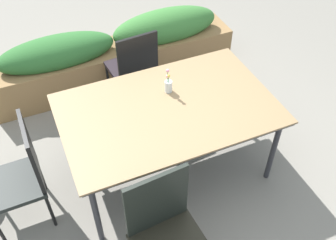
% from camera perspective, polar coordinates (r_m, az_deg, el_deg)
% --- Properties ---
extents(ground_plane, '(12.00, 12.00, 0.00)m').
position_cam_1_polar(ground_plane, '(3.83, 0.16, -6.45)').
color(ground_plane, gray).
extents(dining_table, '(1.80, 1.14, 0.77)m').
position_cam_1_polar(dining_table, '(3.28, 0.00, 1.14)').
color(dining_table, '#8C704C').
rests_on(dining_table, ground).
extents(chair_near_left, '(0.53, 0.53, 0.99)m').
position_cam_1_polar(chair_near_left, '(2.80, -0.27, -16.00)').
color(chair_near_left, black).
rests_on(chair_near_left, ground).
extents(chair_end_left, '(0.46, 0.46, 0.99)m').
position_cam_1_polar(chair_end_left, '(3.29, -20.62, -7.22)').
color(chair_end_left, black).
rests_on(chair_end_left, ground).
extents(chair_far_side, '(0.48, 0.48, 0.99)m').
position_cam_1_polar(chair_far_side, '(4.06, -5.03, 7.85)').
color(chair_far_side, black).
rests_on(chair_far_side, ground).
extents(flower_vase, '(0.07, 0.07, 0.24)m').
position_cam_1_polar(flower_vase, '(3.36, 0.06, 5.17)').
color(flower_vase, silver).
rests_on(flower_vase, dining_table).
extents(planter_box, '(2.83, 0.49, 0.78)m').
position_cam_1_polar(planter_box, '(4.61, -7.63, 9.60)').
color(planter_box, olive).
rests_on(planter_box, ground).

